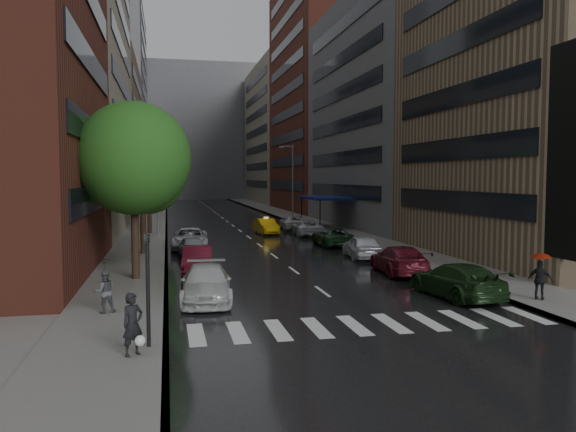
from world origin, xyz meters
name	(u,v)px	position (x,y,z in m)	size (l,w,h in m)	color
ground	(350,312)	(0.00, 0.00, 0.00)	(220.00, 220.00, 0.00)	gray
road	(224,219)	(0.00, 50.00, 0.01)	(14.00, 140.00, 0.01)	black
sidewalk_left	(151,219)	(-9.00, 50.00, 0.07)	(4.00, 140.00, 0.15)	gray
sidewalk_right	(293,217)	(9.00, 50.00, 0.07)	(4.00, 140.00, 0.15)	gray
crosswalk	(373,324)	(0.20, -2.00, 0.01)	(13.15, 2.80, 0.01)	silver
buildings_left	(105,97)	(-15.00, 58.79, 15.99)	(8.00, 108.00, 38.00)	maroon
buildings_right	(324,108)	(15.00, 56.70, 15.03)	(8.05, 109.10, 36.00)	#937A5B
building_far	(196,133)	(0.00, 118.00, 16.00)	(40.00, 14.00, 32.00)	slate
tree_near	(134,159)	(-8.60, 8.44, 6.22)	(5.71, 5.71, 9.09)	#382619
tree_mid	(142,160)	(-8.60, 18.12, 6.43)	(5.90, 5.90, 9.40)	#382619
tree_far	(149,175)	(-8.60, 32.34, 5.47)	(5.02, 5.02, 7.99)	#382619
taxi	(266,226)	(1.98, 30.41, 0.72)	(1.53, 4.38, 1.44)	#DCA10B
parked_cars_left	(195,253)	(-5.40, 13.18, 0.76)	(2.93, 23.14, 1.56)	silver
parked_cars_right	(343,240)	(5.40, 17.66, 0.75)	(2.86, 38.00, 1.57)	black
ped_bag_walker	(133,325)	(-8.01, -4.30, 1.04)	(0.80, 0.75, 1.84)	black
ped_black_umbrella	(104,281)	(-9.36, 1.23, 1.39)	(0.96, 0.98, 2.09)	#4E4F53
ped_red_umbrella	(540,272)	(8.31, -0.24, 1.33)	(0.98, 0.96, 2.01)	black
traffic_light	(148,279)	(-7.60, -3.50, 2.23)	(0.18, 0.15, 3.45)	black
street_lamp_left	(158,182)	(-7.72, 30.00, 4.89)	(1.74, 0.22, 9.00)	gray
street_lamp_right	(292,180)	(7.72, 45.00, 4.89)	(1.74, 0.22, 9.00)	gray
awning	(325,198)	(8.98, 35.00, 3.13)	(4.00, 8.00, 3.12)	navy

